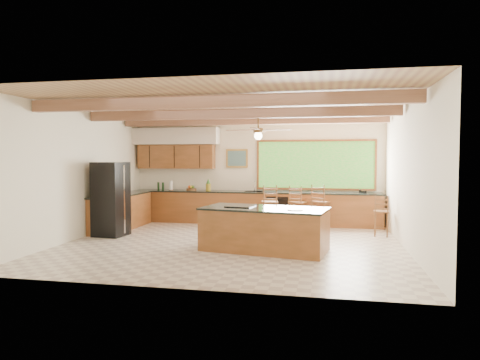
# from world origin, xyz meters

# --- Properties ---
(ground) EXTENTS (7.20, 7.20, 0.00)m
(ground) POSITION_xyz_m (0.00, 0.00, 0.00)
(ground) COLOR beige
(ground) RESTS_ON ground
(room_shell) EXTENTS (7.27, 6.54, 3.02)m
(room_shell) POSITION_xyz_m (-0.17, 0.65, 2.21)
(room_shell) COLOR white
(room_shell) RESTS_ON ground
(counter_run) EXTENTS (7.12, 3.10, 1.27)m
(counter_run) POSITION_xyz_m (-0.82, 2.52, 0.46)
(counter_run) COLOR brown
(counter_run) RESTS_ON ground
(island) EXTENTS (2.64, 1.56, 0.88)m
(island) POSITION_xyz_m (0.79, -0.49, 0.43)
(island) COLOR brown
(island) RESTS_ON ground
(refrigerator) EXTENTS (0.75, 0.74, 1.77)m
(refrigerator) POSITION_xyz_m (-3.05, 0.40, 0.88)
(refrigerator) COLOR black
(refrigerator) RESTS_ON ground
(bar_stool_a) EXTENTS (0.48, 0.48, 1.16)m
(bar_stool_a) POSITION_xyz_m (0.55, 2.12, 0.69)
(bar_stool_a) COLOR brown
(bar_stool_a) RESTS_ON ground
(bar_stool_b) EXTENTS (0.54, 0.54, 1.17)m
(bar_stool_b) POSITION_xyz_m (1.86, 2.39, 0.70)
(bar_stool_b) COLOR brown
(bar_stool_b) RESTS_ON ground
(bar_stool_c) EXTENTS (0.51, 0.51, 1.14)m
(bar_stool_c) POSITION_xyz_m (1.27, 2.39, 0.67)
(bar_stool_c) COLOR brown
(bar_stool_c) RESTS_ON ground
(bar_stool_d) EXTENTS (0.40, 0.40, 0.98)m
(bar_stool_d) POSITION_xyz_m (3.30, 1.55, 0.58)
(bar_stool_d) COLOR brown
(bar_stool_d) RESTS_ON ground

